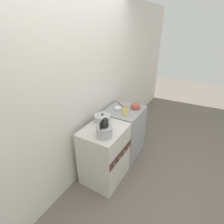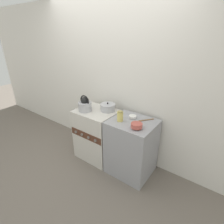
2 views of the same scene
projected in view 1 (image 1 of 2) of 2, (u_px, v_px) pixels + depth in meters
name	position (u px, v px, depth m)	size (l,w,h in m)	color
ground_plane	(120.00, 182.00, 2.59)	(12.00, 12.00, 0.00)	#70665B
wall_back	(80.00, 96.00, 2.30)	(7.00, 0.06, 2.50)	silver
stove	(105.00, 154.00, 2.51)	(0.63, 0.54, 0.85)	beige
counter	(124.00, 132.00, 3.02)	(0.63, 0.56, 0.86)	#99999E
kettle	(104.00, 130.00, 2.13)	(0.26, 0.21, 0.25)	#B2B2B7
cooking_pot	(102.00, 118.00, 2.45)	(0.23, 0.23, 0.14)	#B2B2B7
enamel_bowl	(135.00, 106.00, 2.85)	(0.15, 0.15, 0.07)	#B75147
small_ceramic_bowl	(118.00, 108.00, 2.81)	(0.11, 0.11, 0.04)	white
storage_jar	(125.00, 110.00, 2.64)	(0.08, 0.08, 0.14)	#E0CC66
wooden_spoon	(121.00, 105.00, 2.97)	(0.16, 0.20, 0.02)	olive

